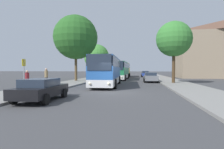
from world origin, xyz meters
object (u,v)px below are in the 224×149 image
Objects in this scene: bus_middle at (120,70)px; pedestrian_waiting_far at (27,79)px; tree_left_far at (76,37)px; tree_right_near at (174,39)px; pedestrian_waiting_near at (46,77)px; tree_left_near at (97,57)px; parked_car_right_far at (145,74)px; bus_stop_sign at (24,71)px; parked_car_left_curb at (41,89)px; bus_rear at (125,70)px; parked_car_right_near at (151,77)px; bus_front at (107,71)px.

pedestrian_waiting_far is at bearing -108.69° from bus_middle.
tree_right_near is at bearing -8.82° from tree_left_far.
tree_left_near is (0.11, 23.02, 3.78)m from pedestrian_waiting_near.
bus_stop_sign reaches higher than parked_car_right_far.
parked_car_left_curb is at bearing -95.04° from bus_middle.
bus_rear is 8.47m from tree_left_near.
bus_rear is (-0.08, 12.57, 0.06)m from bus_middle.
parked_car_right_near is 0.95× the size of parked_car_right_far.
parked_car_left_curb is 5.40m from bus_stop_sign.
tree_right_near is (14.58, 9.41, 4.87)m from pedestrian_waiting_far.
tree_left_far is at bearing -89.22° from tree_left_near.
tree_left_near is 22.22m from tree_right_near.
parked_car_right_near is 17.32m from bus_stop_sign.
parked_car_right_far is 0.55× the size of tree_right_near.
pedestrian_waiting_near is 10.15m from tree_left_far.
bus_stop_sign is at bearing -171.50° from pedestrian_waiting_near.
bus_rear is 28.45m from pedestrian_waiting_near.
parked_car_right_near is at bearing 87.85° from parked_car_right_far.
parked_car_right_far is at bearing 97.94° from tree_right_near.
bus_stop_sign is (-6.13, -31.93, -0.01)m from bus_rear.
tree_left_far reaches higher than tree_right_near.
bus_rear is 35.73m from parked_car_left_curb.
tree_left_far is (-6.23, -6.77, 5.12)m from bus_middle.
bus_middle reaches higher than bus_stop_sign.
parked_car_right_near is (7.67, 16.67, 0.05)m from parked_car_left_curb.
pedestrian_waiting_far reaches higher than parked_car_right_near.
tree_left_near is (-0.22, 27.25, 3.08)m from bus_stop_sign.
bus_front is 1.02× the size of tree_left_far.
parked_car_right_near is (5.23, -6.39, -0.99)m from bus_middle.
pedestrian_waiting_near is (-4.10, 7.93, 0.40)m from parked_car_left_curb.
bus_front is at bearing -89.85° from bus_middle.
bus_front is 25.43m from bus_rear.
pedestrian_waiting_near is at bearing 35.91° from parked_car_right_near.
parked_car_right_near is 2.24× the size of pedestrian_waiting_near.
tree_left_far reaches higher than bus_front.
pedestrian_waiting_near is (-11.69, -26.55, 0.33)m from parked_car_right_far.
parked_car_right_near is at bearing -49.71° from bus_middle.
bus_middle is 10.65m from tree_left_near.
tree_left_near reaches higher than bus_front.
bus_middle is 19.55m from pedestrian_waiting_far.
parked_car_left_curb is 2.49× the size of pedestrian_waiting_far.
pedestrian_waiting_far is (-6.39, -5.54, -0.76)m from bus_front.
tree_left_far is (-6.15, -19.35, 5.05)m from bus_rear.
bus_rear is 23.37m from tree_right_near.
tree_left_near is (0.15, 26.29, 3.90)m from pedestrian_waiting_far.
tree_left_near is at bearing 104.58° from bus_front.
pedestrian_waiting_far is 0.21× the size of tree_right_near.
bus_stop_sign is (-6.02, -6.50, 0.06)m from bus_front.
tree_left_far reaches higher than parked_car_left_curb.
parked_car_right_near is 6.36m from tree_right_near.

